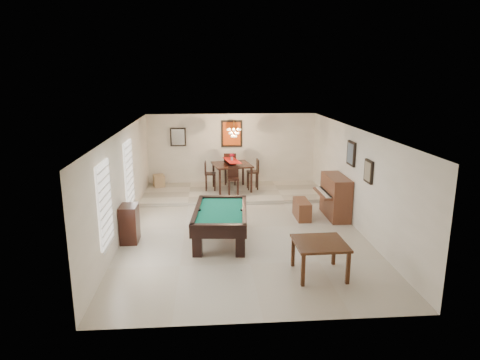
{
  "coord_description": "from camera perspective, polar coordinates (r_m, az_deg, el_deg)",
  "views": [
    {
      "loc": [
        -0.87,
        -10.68,
        3.95
      ],
      "look_at": [
        0.0,
        0.6,
        1.15
      ],
      "focal_mm": 32.0,
      "sensor_mm": 36.0,
      "label": 1
    }
  ],
  "objects": [
    {
      "name": "wall_back",
      "position": [
        15.43,
        -1.12,
        4.01
      ],
      "size": [
        6.0,
        0.04,
        2.6
      ],
      "primitive_type": "cube",
      "color": "silver",
      "rests_on": "ground_plane"
    },
    {
      "name": "flower_vase",
      "position": [
        14.38,
        -1.1,
        3.11
      ],
      "size": [
        0.18,
        0.18,
        0.25
      ],
      "primitive_type": null,
      "rotation": [
        0.0,
        0.0,
        -0.29
      ],
      "color": "#A20D20",
      "rests_on": "dining_table"
    },
    {
      "name": "dining_chair_north",
      "position": [
        15.24,
        -1.31,
        1.57
      ],
      "size": [
        0.46,
        0.46,
        1.15
      ],
      "primitive_type": null,
      "rotation": [
        0.0,
        0.0,
        3.05
      ],
      "color": "black",
      "rests_on": "dining_step"
    },
    {
      "name": "back_mirror",
      "position": [
        15.33,
        -8.26,
        5.7
      ],
      "size": [
        0.55,
        0.06,
        0.65
      ],
      "primitive_type": "cube",
      "color": "white",
      "rests_on": "wall_back"
    },
    {
      "name": "right_picture_lower",
      "position": [
        10.65,
        16.78,
        1.1
      ],
      "size": [
        0.06,
        0.45,
        0.55
      ],
      "primitive_type": "cube",
      "color": "gray",
      "rests_on": "wall_right"
    },
    {
      "name": "dining_chair_east",
      "position": [
        14.59,
        1.68,
        0.77
      ],
      "size": [
        0.39,
        0.39,
        1.03
      ],
      "primitive_type": null,
      "rotation": [
        0.0,
        0.0,
        -1.55
      ],
      "color": "black",
      "rests_on": "dining_step"
    },
    {
      "name": "piano_bench",
      "position": [
        12.19,
        8.25,
        -3.88
      ],
      "size": [
        0.36,
        0.93,
        0.52
      ],
      "primitive_type": "cube",
      "rotation": [
        0.0,
        0.0,
        -0.0
      ],
      "color": "brown",
      "rests_on": "ground_plane"
    },
    {
      "name": "window_left_rear",
      "position": [
        11.75,
        -14.59,
        0.92
      ],
      "size": [
        0.06,
        1.0,
        1.7
      ],
      "primitive_type": "cube",
      "color": "white",
      "rests_on": "wall_left"
    },
    {
      "name": "pool_table",
      "position": [
        10.44,
        -2.58,
        -6.1
      ],
      "size": [
        1.43,
        2.39,
        0.77
      ],
      "primitive_type": null,
      "rotation": [
        0.0,
        0.0,
        -0.08
      ],
      "color": "black",
      "rests_on": "ground_plane"
    },
    {
      "name": "right_picture_upper",
      "position": [
        11.81,
        14.62,
        3.45
      ],
      "size": [
        0.06,
        0.55,
        0.65
      ],
      "primitive_type": "cube",
      "color": "slate",
      "rests_on": "wall_right"
    },
    {
      "name": "apothecary_chest",
      "position": [
        10.69,
        -14.51,
        -5.65
      ],
      "size": [
        0.4,
        0.61,
        0.91
      ],
      "primitive_type": "cube",
      "color": "black",
      "rests_on": "ground_plane"
    },
    {
      "name": "upright_piano",
      "position": [
        12.35,
        12.01,
        -2.18
      ],
      "size": [
        0.8,
        1.43,
        1.19
      ],
      "primitive_type": null,
      "color": "brown",
      "rests_on": "ground_plane"
    },
    {
      "name": "dining_table",
      "position": [
        14.51,
        -1.08,
        0.66
      ],
      "size": [
        1.42,
        1.42,
        1.01
      ],
      "primitive_type": null,
      "rotation": [
        0.0,
        0.0,
        0.18
      ],
      "color": "black",
      "rests_on": "dining_step"
    },
    {
      "name": "wall_left",
      "position": [
        11.21,
        -15.23,
        -0.27
      ],
      "size": [
        0.04,
        9.0,
        2.6
      ],
      "primitive_type": "cube",
      "color": "silver",
      "rests_on": "ground_plane"
    },
    {
      "name": "ceiling",
      "position": [
        10.8,
        0.25,
        6.72
      ],
      "size": [
        6.0,
        9.0,
        0.04
      ],
      "primitive_type": "cube",
      "color": "white",
      "rests_on": "wall_back"
    },
    {
      "name": "back_painting",
      "position": [
        15.3,
        -1.12,
        6.2
      ],
      "size": [
        0.75,
        0.06,
        0.95
      ],
      "primitive_type": "cube",
      "color": "#D84C14",
      "rests_on": "wall_back"
    },
    {
      "name": "dining_step",
      "position": [
        14.49,
        -0.81,
        -1.67
      ],
      "size": [
        6.0,
        2.5,
        0.12
      ],
      "primitive_type": "cube",
      "color": "beige",
      "rests_on": "ground_plane"
    },
    {
      "name": "square_table",
      "position": [
        8.89,
        10.53,
        -10.24
      ],
      "size": [
        1.03,
        1.03,
        0.7
      ],
      "primitive_type": null,
      "rotation": [
        0.0,
        0.0,
        0.02
      ],
      "color": "#371C0D",
      "rests_on": "ground_plane"
    },
    {
      "name": "corner_bench",
      "position": [
        15.27,
        -10.75,
        -0.09
      ],
      "size": [
        0.46,
        0.53,
        0.4
      ],
      "primitive_type": "cube",
      "rotation": [
        0.0,
        0.0,
        0.26
      ],
      "color": "tan",
      "rests_on": "dining_step"
    },
    {
      "name": "window_left_front",
      "position": [
        9.1,
        -17.59,
        -3.04
      ],
      "size": [
        0.06,
        1.0,
        1.7
      ],
      "primitive_type": "cube",
      "color": "white",
      "rests_on": "wall_left"
    },
    {
      "name": "dining_chair_south",
      "position": [
        13.8,
        -0.89,
        -0.17
      ],
      "size": [
        0.36,
        0.36,
        0.95
      ],
      "primitive_type": null,
      "rotation": [
        0.0,
        0.0,
        -0.01
      ],
      "color": "black",
      "rests_on": "dining_step"
    },
    {
      "name": "wall_front",
      "position": [
        6.78,
        3.36,
        -9.14
      ],
      "size": [
        6.0,
        0.04,
        2.6
      ],
      "primitive_type": "cube",
      "color": "silver",
      "rests_on": "ground_plane"
    },
    {
      "name": "ground_plane",
      "position": [
        11.42,
        0.23,
        -6.38
      ],
      "size": [
        6.0,
        9.0,
        0.02
      ],
      "primitive_type": "cube",
      "color": "beige"
    },
    {
      "name": "wall_right",
      "position": [
        11.66,
        15.09,
        0.28
      ],
      "size": [
        0.04,
        9.0,
        2.6
      ],
      "primitive_type": "cube",
      "color": "silver",
      "rests_on": "ground_plane"
    },
    {
      "name": "dining_chair_west",
      "position": [
        14.5,
        -3.97,
        0.55
      ],
      "size": [
        0.38,
        0.38,
        0.98
      ],
      "primitive_type": null,
      "rotation": [
        0.0,
        0.0,
        1.53
      ],
      "color": "black",
      "rests_on": "dining_step"
    },
    {
      "name": "chandelier",
      "position": [
        14.02,
        -0.82,
        6.73
      ],
      "size": [
        0.44,
        0.44,
        0.6
      ],
      "primitive_type": null,
      "color": "#FFE5B2",
      "rests_on": "ceiling"
    }
  ]
}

